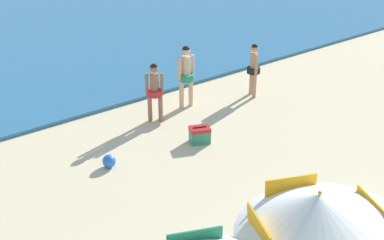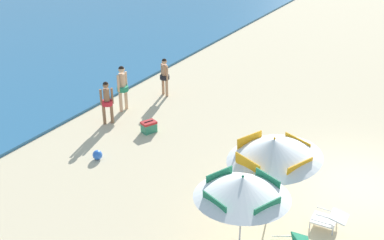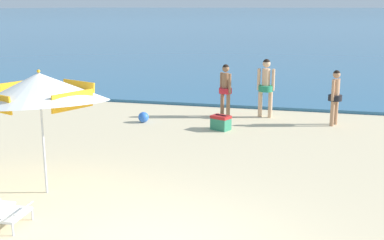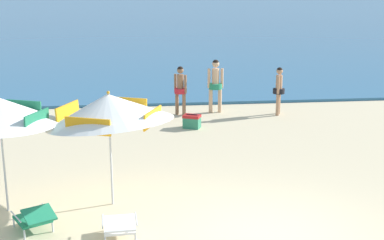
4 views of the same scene
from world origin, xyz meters
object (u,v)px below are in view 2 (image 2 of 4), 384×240
object	(u,v)px
person_wading_in	(122,85)
beach_umbrella_striped_second	(242,187)
beach_ball	(97,155)
cooler_box	(149,127)
person_standing_beside	(107,100)
beach_umbrella_striped_main	(274,149)
person_standing_near_shore	(165,74)
lounge_chair_under_umbrella	(329,219)

from	to	relation	value
person_wading_in	beach_umbrella_striped_second	bearing A→B (deg)	-125.00
beach_umbrella_striped_second	beach_ball	bearing A→B (deg)	72.82
beach_umbrella_striped_second	cooler_box	size ratio (longest dim) A/B	5.02
person_standing_beside	cooler_box	bearing A→B (deg)	-83.52
beach_umbrella_striped_second	cooler_box	xyz separation A→B (m)	(4.14, 5.46, -1.75)
beach_umbrella_striped_main	beach_umbrella_striped_second	xyz separation A→B (m)	(-1.96, -0.08, 0.03)
person_standing_near_shore	cooler_box	world-z (taller)	person_standing_near_shore
person_standing_beside	beach_umbrella_striped_second	bearing A→B (deg)	-119.04
beach_umbrella_striped_main	beach_umbrella_striped_second	distance (m)	1.96
person_standing_near_shore	cooler_box	bearing A→B (deg)	-156.20
cooler_box	person_wading_in	bearing A→B (deg)	61.90
beach_ball	beach_umbrella_striped_second	bearing A→B (deg)	-107.18
lounge_chair_under_umbrella	person_standing_beside	bearing A→B (deg)	78.05
cooler_box	person_standing_near_shore	bearing A→B (deg)	23.80
beach_umbrella_striped_second	lounge_chair_under_umbrella	distance (m)	3.08
beach_ball	person_wading_in	bearing A→B (deg)	25.04
beach_umbrella_striped_second	person_standing_beside	xyz separation A→B (m)	(3.95, 7.12, -1.02)
beach_umbrella_striped_second	person_standing_near_shore	distance (m)	9.92
person_standing_beside	cooler_box	size ratio (longest dim) A/B	2.71
person_standing_near_shore	cooler_box	distance (m)	3.37
person_standing_beside	lounge_chair_under_umbrella	bearing A→B (deg)	-101.95
person_wading_in	cooler_box	xyz separation A→B (m)	(-1.00, -1.88, -0.82)
beach_umbrella_striped_second	person_standing_beside	size ratio (longest dim) A/B	1.85
lounge_chair_under_umbrella	beach_ball	bearing A→B (deg)	92.77
person_standing_near_shore	person_wading_in	size ratio (longest dim) A/B	0.89
lounge_chair_under_umbrella	person_standing_beside	distance (m)	8.79
cooler_box	person_standing_beside	bearing A→B (deg)	96.48
beach_umbrella_striped_second	person_wading_in	size ratio (longest dim) A/B	1.68
person_standing_near_shore	person_standing_beside	xyz separation A→B (m)	(-3.20, 0.32, 0.02)
beach_umbrella_striped_main	person_standing_near_shore	bearing A→B (deg)	52.31
beach_umbrella_striped_main	person_wading_in	bearing A→B (deg)	66.36
beach_umbrella_striped_second	cooler_box	bearing A→B (deg)	52.86
beach_umbrella_striped_main	person_wading_in	distance (m)	7.98
person_wading_in	cooler_box	world-z (taller)	person_wading_in
person_standing_beside	person_wading_in	bearing A→B (deg)	10.89
beach_umbrella_striped_second	beach_ball	size ratio (longest dim) A/B	9.72
cooler_box	beach_ball	size ratio (longest dim) A/B	1.94
person_standing_near_shore	person_wading_in	xyz separation A→B (m)	(-2.01, 0.55, 0.12)
beach_umbrella_striped_second	person_standing_near_shore	bearing A→B (deg)	43.53
person_standing_beside	person_wading_in	size ratio (longest dim) A/B	0.91
beach_umbrella_striped_main	beach_umbrella_striped_second	world-z (taller)	beach_umbrella_striped_main
beach_ball	cooler_box	bearing A→B (deg)	-7.55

